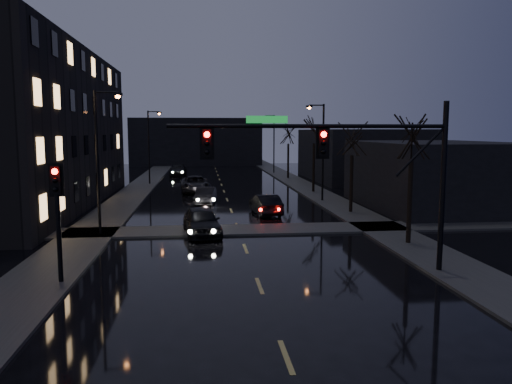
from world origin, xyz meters
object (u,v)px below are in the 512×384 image
object	(u,v)px
oncoming_car_c	(195,184)
oncoming_car_d	(178,170)
oncoming_car_b	(205,196)
lead_car	(265,204)
oncoming_car_a	(202,221)

from	to	relation	value
oncoming_car_c	oncoming_car_d	world-z (taller)	oncoming_car_c
oncoming_car_b	oncoming_car_c	distance (m)	7.90
lead_car	oncoming_car_d	bearing A→B (deg)	-83.30
oncoming_car_a	oncoming_car_b	world-z (taller)	oncoming_car_a
oncoming_car_a	oncoming_car_d	bearing A→B (deg)	87.94
oncoming_car_a	oncoming_car_b	size ratio (longest dim) A/B	1.15
oncoming_car_b	lead_car	bearing A→B (deg)	-46.40
oncoming_car_d	lead_car	size ratio (longest dim) A/B	1.15
oncoming_car_a	oncoming_car_c	size ratio (longest dim) A/B	0.83
oncoming_car_c	lead_car	xyz separation A→B (m)	(5.02, -13.46, -0.07)
oncoming_car_d	oncoming_car_a	bearing A→B (deg)	-83.43
oncoming_car_c	oncoming_car_b	bearing A→B (deg)	-86.58
oncoming_car_c	lead_car	size ratio (longest dim) A/B	1.30
oncoming_car_a	oncoming_car_b	bearing A→B (deg)	81.97
oncoming_car_a	oncoming_car_c	xyz separation A→B (m)	(-0.59, 19.98, -0.01)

